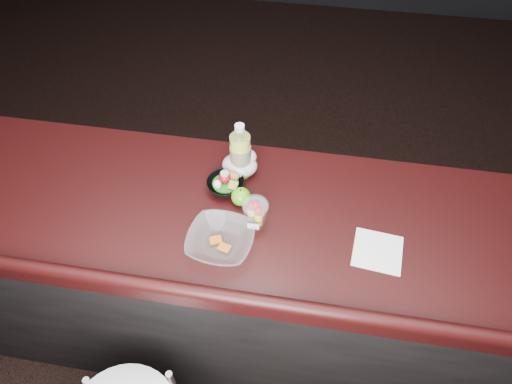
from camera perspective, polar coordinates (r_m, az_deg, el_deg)
room_shell at (r=0.89m, az=-8.14°, el=16.25°), size 8.00×8.00×8.00m
counter at (r=2.07m, az=-2.01°, el=-11.27°), size 4.06×0.71×1.02m
lemonade_bottle at (r=1.70m, az=-1.95°, el=4.76°), size 0.08×0.08×0.24m
fruit_cup at (r=1.56m, az=-0.08°, el=-2.56°), size 0.09×0.09×0.13m
green_apple at (r=1.65m, az=-1.89°, el=-0.58°), size 0.07×0.07×0.07m
plastic_bag at (r=1.75m, az=-1.88°, el=3.51°), size 0.14×0.11×0.10m
snack_bowl at (r=1.70m, az=-3.86°, el=0.96°), size 0.15×0.15×0.08m
takeout_bowl at (r=1.54m, az=-4.45°, el=-6.10°), size 0.24×0.24×0.05m
paper_napkin at (r=1.59m, az=14.96°, el=-7.14°), size 0.18×0.18×0.00m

